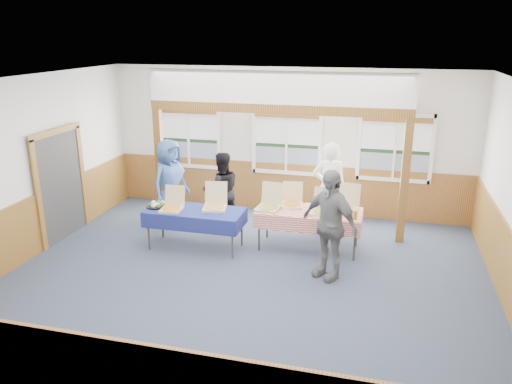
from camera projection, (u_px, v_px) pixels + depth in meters
floor at (244, 280)px, 8.23m from camera, size 8.00×8.00×0.00m
ceiling at (243, 82)px, 7.25m from camera, size 8.00×8.00×0.00m
wall_back at (287, 142)px, 10.97m from camera, size 8.00×0.00×8.00m
wall_front at (139, 298)px, 4.52m from camera, size 8.00×0.00×8.00m
wall_left at (23, 170)px, 8.69m from camera, size 0.00×8.00×8.00m
wainscot_back at (286, 187)px, 11.27m from camera, size 7.98×0.05×1.10m
wainscot_left at (33, 226)px, 9.01m from camera, size 0.05×6.98×1.10m
wainscot_right at (512, 278)px, 7.12m from camera, size 0.05×6.98×1.10m
cased_opening at (61, 186)px, 9.68m from camera, size 0.06×1.30×2.10m
window_left at (188, 133)px, 11.45m from camera, size 1.56×0.10×1.46m
window_mid at (287, 138)px, 10.91m from camera, size 1.56×0.10×1.46m
window_right at (395, 144)px, 10.36m from camera, size 1.56×0.10×1.46m
post_left at (160, 165)px, 10.58m from camera, size 0.15×0.15×2.40m
post_right at (405, 182)px, 9.39m from camera, size 0.15×0.15×2.40m
cross_beam at (276, 109)px, 9.59m from camera, size 5.15×0.18×0.18m
table_left at (195, 213)px, 9.25m from camera, size 1.90×1.05×0.76m
table_right at (309, 213)px, 9.21m from camera, size 2.08×1.39×0.76m
pizza_box_a at (172, 207)px, 9.21m from camera, size 0.41×0.49×0.42m
pizza_box_b at (215, 205)px, 9.28m from camera, size 0.51×0.58×0.46m
pizza_box_c at (269, 205)px, 9.26m from camera, size 0.46×0.54×0.45m
pizza_box_d at (292, 202)px, 9.44m from camera, size 0.44×0.51×0.41m
pizza_box_e at (322, 210)px, 9.04m from camera, size 0.40×0.49×0.43m
pizza_box_f at (346, 207)px, 9.15m from camera, size 0.48×0.57×0.47m
veggie_tray at (157, 205)px, 9.40m from camera, size 0.42×0.42×0.09m
drink_glass at (355, 215)px, 8.74m from camera, size 0.07×0.07×0.15m
woman_white at (329, 187)px, 10.03m from camera, size 0.75×0.57×1.84m
woman_black at (222, 191)px, 10.17m from camera, size 0.98×0.92×1.61m
man_blue at (170, 182)px, 10.46m from camera, size 0.87×1.03×1.80m
person_grey at (329, 224)px, 8.08m from camera, size 1.15×0.98×1.85m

